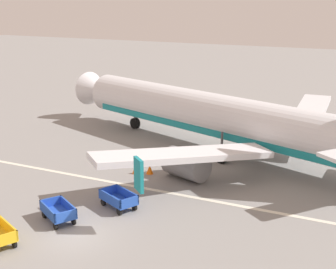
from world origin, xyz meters
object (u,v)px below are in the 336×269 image
(airplane, at_px, (225,119))
(traffic_cone_mid_apron, at_px, (135,170))
(baggage_cart_second_in_row, at_px, (58,212))
(baggage_cart_third_in_row, at_px, (118,199))
(traffic_cone_near_plane, at_px, (150,169))

(airplane, bearing_deg, traffic_cone_mid_apron, -119.54)
(airplane, distance_m, baggage_cart_second_in_row, 17.62)
(baggage_cart_third_in_row, height_order, traffic_cone_near_plane, baggage_cart_third_in_row)
(baggage_cart_second_in_row, xyz_separation_m, traffic_cone_mid_apron, (0.09, 9.11, -0.33))
(baggage_cart_second_in_row, bearing_deg, traffic_cone_near_plane, 83.38)
(baggage_cart_second_in_row, distance_m, traffic_cone_near_plane, 9.64)
(airplane, relative_size, baggage_cart_second_in_row, 10.68)
(traffic_cone_mid_apron, bearing_deg, airplane, 60.46)
(baggage_cart_third_in_row, bearing_deg, airplane, 80.70)
(traffic_cone_near_plane, bearing_deg, airplane, 65.21)
(airplane, xyz_separation_m, baggage_cart_third_in_row, (-2.24, -13.66, -2.45))
(baggage_cart_second_in_row, xyz_separation_m, baggage_cart_third_in_row, (2.24, 3.20, 0.00))
(baggage_cart_third_in_row, height_order, traffic_cone_mid_apron, baggage_cart_third_in_row)
(airplane, bearing_deg, baggage_cart_third_in_row, -99.30)
(baggage_cart_second_in_row, distance_m, traffic_cone_mid_apron, 9.12)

